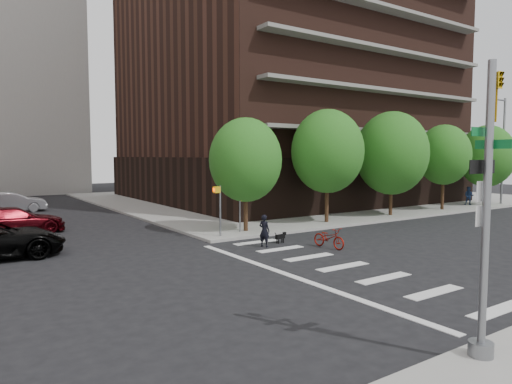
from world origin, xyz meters
TOP-DOWN VIEW (x-y plane):
  - ground at (0.00, 0.00)m, footprint 120.00×120.00m
  - sidewalk_ne at (20.50, 23.50)m, footprint 39.00×33.00m
  - crosswalk at (2.21, -0.00)m, footprint 3.85×13.00m
  - tree_a at (4.00, 8.50)m, footprint 4.00×4.00m
  - tree_b at (10.00, 8.50)m, footprint 4.50×4.50m
  - tree_c at (16.00, 8.50)m, footprint 5.00×5.00m
  - tree_d at (22.00, 8.50)m, footprint 4.00×4.00m
  - tree_e at (28.00, 8.50)m, footprint 4.50×4.50m
  - traffic_signal at (-0.47, -7.49)m, footprint 0.90×0.75m
  - pedestrian_signal at (2.32, 7.92)m, footprint 2.18×0.67m
  - streetlamp at (29.82, 8.20)m, footprint 2.14×0.22m
  - parked_car_maroon at (-6.65, 15.17)m, footprint 2.57×5.35m
  - parked_car_silver at (-5.50, 26.36)m, footprint 1.93×4.70m
  - scooter at (5.03, 2.97)m, footprint 0.79×1.88m
  - dog_walker at (2.71, 4.87)m, footprint 0.65×0.55m
  - dog at (3.92, 5.19)m, footprint 0.62×0.21m
  - pedestrian_far at (26.66, 9.13)m, footprint 0.90×0.80m

SIDE VIEW (x-z plane):
  - ground at x=0.00m, z-range 0.00..0.00m
  - crosswalk at x=2.21m, z-range 0.00..0.01m
  - sidewalk_ne at x=20.50m, z-range 0.00..0.15m
  - dog at x=3.92m, z-range 0.07..0.58m
  - scooter at x=5.03m, z-range 0.00..0.96m
  - parked_car_maroon at x=-6.65m, z-range 0.00..1.50m
  - parked_car_silver at x=-5.50m, z-range 0.00..1.51m
  - dog_walker at x=2.71m, z-range 0.00..1.53m
  - pedestrian_far at x=26.66m, z-range 0.15..1.68m
  - pedestrian_signal at x=2.32m, z-range 0.55..3.15m
  - traffic_signal at x=-0.47m, z-range -0.30..5.70m
  - tree_a at x=4.00m, z-range 1.09..6.99m
  - tree_e at x=28.00m, z-range 1.07..7.42m
  - tree_d at x=22.00m, z-range 1.24..7.44m
  - tree_c at x=16.00m, z-range 1.05..7.85m
  - tree_b at x=10.00m, z-range 1.22..7.87m
  - streetlamp at x=29.82m, z-range 0.79..9.79m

